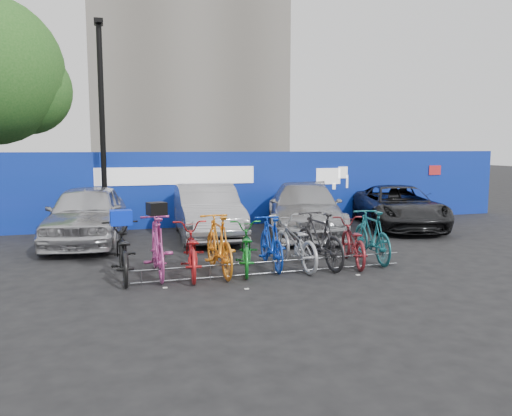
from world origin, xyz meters
name	(u,v)px	position (x,y,z in m)	size (l,w,h in m)	color
ground	(265,268)	(0.00, 0.00, 0.00)	(100.00, 100.00, 0.00)	black
hoarding	(208,189)	(0.01, 6.00, 1.20)	(22.00, 0.18, 2.40)	navy
lamppost	(102,122)	(-3.20, 5.40, 3.27)	(0.25, 0.50, 6.11)	black
bike_rack	(274,267)	(0.00, -0.60, 0.16)	(5.60, 0.03, 0.30)	#595B60
car_0	(87,214)	(-3.66, 4.00, 0.78)	(1.84, 4.58, 1.56)	#B5B6BA
car_1	(207,211)	(-0.45, 3.96, 0.75)	(1.59, 4.56, 1.50)	#9E9EA2
car_2	(304,209)	(2.44, 3.76, 0.74)	(2.07, 5.09, 1.48)	#9D9EA2
car_3	(398,207)	(5.73, 3.95, 0.66)	(2.20, 4.78, 1.33)	black
bike_0	(122,252)	(-2.91, -0.02, 0.53)	(0.70, 2.02, 1.06)	black
bike_1	(158,246)	(-2.23, -0.02, 0.61)	(0.58, 2.04, 1.22)	#BF4090
bike_2	(191,250)	(-1.59, -0.18, 0.52)	(0.69, 1.97, 1.04)	#AC1A1C
bike_3	(219,244)	(-1.03, -0.17, 0.61)	(0.57, 2.03, 1.22)	orange
bike_4	(246,248)	(-0.46, -0.15, 0.49)	(0.65, 1.88, 0.99)	#10741F
bike_5	(271,242)	(0.13, -0.02, 0.56)	(0.52, 1.85, 1.11)	#0C35BC
bike_6	(295,243)	(0.62, -0.13, 0.54)	(0.72, 2.05, 1.08)	#9EA1A6
bike_7	(319,239)	(1.16, -0.19, 0.60)	(0.56, 1.99, 1.20)	#242426
bike_8	(352,242)	(1.93, -0.22, 0.50)	(0.66, 1.90, 1.00)	maroon
bike_9	(372,235)	(2.49, -0.07, 0.58)	(0.55, 1.94, 1.17)	#165D67
cargo_crate	(121,218)	(-2.91, -0.02, 1.20)	(0.40, 0.30, 0.28)	#0525D1
cargo_topcase	(157,209)	(-2.23, -0.02, 1.35)	(0.34, 0.30, 0.25)	black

